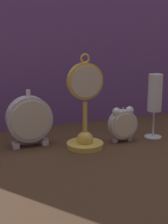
# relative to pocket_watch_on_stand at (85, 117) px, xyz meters

# --- Properties ---
(ground_plane) EXTENTS (4.00, 4.00, 0.00)m
(ground_plane) POSITION_rel_pocket_watch_on_stand_xyz_m (0.01, -0.04, -0.10)
(ground_plane) COLOR #422D1E
(fabric_backdrop_drape) EXTENTS (1.24, 0.01, 0.62)m
(fabric_backdrop_drape) POSITION_rel_pocket_watch_on_stand_xyz_m (0.01, 0.28, 0.21)
(fabric_backdrop_drape) COLOR #6B478E
(fabric_backdrop_drape) RESTS_ON ground_plane
(pocket_watch_on_stand) EXTENTS (0.11, 0.11, 0.29)m
(pocket_watch_on_stand) POSITION_rel_pocket_watch_on_stand_xyz_m (0.00, 0.00, 0.00)
(pocket_watch_on_stand) COLOR gold
(pocket_watch_on_stand) RESTS_ON ground_plane
(alarm_clock_twin_bell) EXTENTS (0.09, 0.03, 0.12)m
(alarm_clock_twin_bell) POSITION_rel_pocket_watch_on_stand_xyz_m (0.14, 0.01, -0.03)
(alarm_clock_twin_bell) COLOR silver
(alarm_clock_twin_bell) RESTS_ON ground_plane
(mantel_clock_silver) EXTENTS (0.14, 0.04, 0.18)m
(mantel_clock_silver) POSITION_rel_pocket_watch_on_stand_xyz_m (-0.16, 0.08, -0.01)
(mantel_clock_silver) COLOR silver
(mantel_clock_silver) RESTS_ON ground_plane
(champagne_flute) EXTENTS (0.06, 0.06, 0.22)m
(champagne_flute) POSITION_rel_pocket_watch_on_stand_xyz_m (0.25, 0.01, 0.04)
(champagne_flute) COLOR silver
(champagne_flute) RESTS_ON ground_plane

